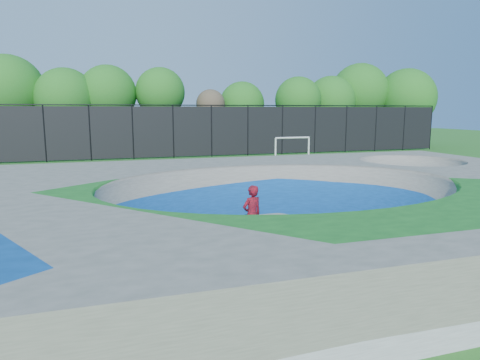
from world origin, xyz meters
name	(u,v)px	position (x,y,z in m)	size (l,w,h in m)	color
ground	(282,230)	(0.00, 0.00, 0.00)	(120.00, 120.00, 0.00)	#20611A
skate_deck	(283,206)	(0.00, 0.00, 0.75)	(22.00, 14.00, 1.50)	gray
skater	(252,215)	(-1.36, -1.05, 0.82)	(0.60, 0.39, 1.64)	red
skateboard	(252,243)	(-1.36, -1.05, 0.03)	(0.78, 0.22, 0.05)	black
soccer_goal	(292,145)	(7.60, 15.90, 1.22)	(2.68, 0.12, 1.77)	silver
fence	(173,130)	(0.00, 21.00, 2.10)	(48.09, 0.09, 4.04)	black
treeline	(167,96)	(0.29, 25.98, 4.85)	(53.67, 7.80, 8.33)	#422A21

